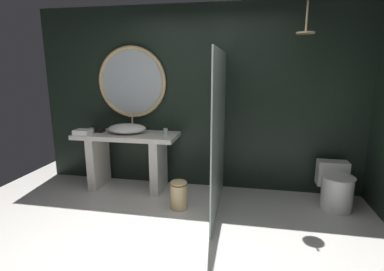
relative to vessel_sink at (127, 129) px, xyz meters
name	(u,v)px	position (x,y,z in m)	size (l,w,h in m)	color
ground_plane	(164,258)	(0.98, -1.56, -0.89)	(5.76, 5.76, 0.00)	silver
back_wall_panel	(199,99)	(0.98, 0.34, 0.41)	(4.80, 0.10, 2.60)	black
vanity_counter	(128,153)	(0.00, -0.02, -0.36)	(1.46, 0.59, 0.83)	silver
vessel_sink	(127,129)	(0.00, 0.00, 0.00)	(0.55, 0.45, 0.24)	white
tumbler_cup	(166,132)	(0.58, -0.05, -0.02)	(0.06, 0.06, 0.10)	silver
tissue_box	(100,130)	(-0.41, -0.02, -0.03)	(0.12, 0.10, 0.07)	black
round_wall_mirror	(132,82)	(0.00, 0.25, 0.64)	(1.04, 0.06, 1.04)	#D6B77F
shower_glass_panel	(219,133)	(1.36, -0.44, 0.08)	(0.02, 1.47, 1.94)	silver
rain_shower_head	(306,30)	(2.31, -0.10, 1.28)	(0.21, 0.21, 0.37)	#D6B77F
toilet	(335,187)	(2.82, -0.11, -0.63)	(0.39, 0.60, 0.54)	white
waste_bin	(179,194)	(0.88, -0.53, -0.70)	(0.22, 0.22, 0.38)	#D6B77F
folded_hand_towel	(83,132)	(-0.57, -0.22, -0.03)	(0.22, 0.18, 0.07)	white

